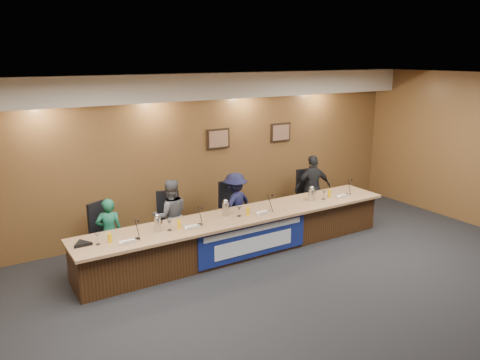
% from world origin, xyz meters
% --- Properties ---
extents(floor, '(10.00, 10.00, 0.00)m').
position_xyz_m(floor, '(0.00, 0.00, 0.00)').
color(floor, black).
rests_on(floor, ground).
extents(ceiling, '(10.00, 8.00, 0.04)m').
position_xyz_m(ceiling, '(0.00, 0.00, 3.20)').
color(ceiling, silver).
rests_on(ceiling, wall_back).
extents(wall_back, '(10.00, 0.04, 3.20)m').
position_xyz_m(wall_back, '(0.00, 4.00, 1.60)').
color(wall_back, brown).
rests_on(wall_back, floor).
extents(soffit, '(10.00, 0.50, 0.50)m').
position_xyz_m(soffit, '(0.00, 3.75, 2.95)').
color(soffit, beige).
rests_on(soffit, wall_back).
extents(dais_body, '(6.00, 0.80, 0.70)m').
position_xyz_m(dais_body, '(0.00, 2.40, 0.35)').
color(dais_body, '#381F0E').
rests_on(dais_body, floor).
extents(dais_top, '(6.10, 0.95, 0.05)m').
position_xyz_m(dais_top, '(0.00, 2.35, 0.72)').
color(dais_top, '#9B714B').
rests_on(dais_top, dais_body).
extents(banner, '(2.20, 0.02, 0.65)m').
position_xyz_m(banner, '(0.00, 1.99, 0.38)').
color(banner, navy).
rests_on(banner, dais_body).
extents(banner_text_upper, '(2.00, 0.01, 0.10)m').
position_xyz_m(banner_text_upper, '(0.00, 1.97, 0.58)').
color(banner_text_upper, silver).
rests_on(banner_text_upper, banner).
extents(banner_text_lower, '(1.60, 0.01, 0.28)m').
position_xyz_m(banner_text_lower, '(0.00, 1.97, 0.30)').
color(banner_text_lower, silver).
rests_on(banner_text_lower, banner).
extents(wall_photo_left, '(0.52, 0.04, 0.42)m').
position_xyz_m(wall_photo_left, '(0.40, 3.97, 1.85)').
color(wall_photo_left, black).
rests_on(wall_photo_left, wall_back).
extents(wall_photo_right, '(0.52, 0.04, 0.42)m').
position_xyz_m(wall_photo_right, '(2.00, 3.97, 1.85)').
color(wall_photo_right, black).
rests_on(wall_photo_right, wall_back).
extents(panelist_a, '(0.48, 0.36, 1.20)m').
position_xyz_m(panelist_a, '(-2.21, 3.13, 0.60)').
color(panelist_a, '#175C40').
rests_on(panelist_a, floor).
extents(panelist_b, '(0.75, 0.63, 1.37)m').
position_xyz_m(panelist_b, '(-1.08, 3.13, 0.68)').
color(panelist_b, '#535458').
rests_on(panelist_b, floor).
extents(panelist_c, '(0.96, 0.73, 1.31)m').
position_xyz_m(panelist_c, '(0.30, 3.13, 0.65)').
color(panelist_c, '#131535').
rests_on(panelist_c, floor).
extents(panelist_d, '(0.90, 0.54, 1.44)m').
position_xyz_m(panelist_d, '(2.29, 3.13, 0.72)').
color(panelist_d, black).
rests_on(panelist_d, floor).
extents(office_chair_a, '(0.63, 0.63, 0.08)m').
position_xyz_m(office_chair_a, '(-2.21, 3.23, 0.48)').
color(office_chair_a, black).
rests_on(office_chair_a, floor).
extents(office_chair_b, '(0.62, 0.62, 0.08)m').
position_xyz_m(office_chair_b, '(-1.08, 3.23, 0.48)').
color(office_chair_b, black).
rests_on(office_chair_b, floor).
extents(office_chair_c, '(0.54, 0.54, 0.08)m').
position_xyz_m(office_chair_c, '(0.30, 3.23, 0.48)').
color(office_chair_c, black).
rests_on(office_chair_c, floor).
extents(office_chair_d, '(0.52, 0.52, 0.08)m').
position_xyz_m(office_chair_d, '(2.29, 3.23, 0.48)').
color(office_chair_d, black).
rests_on(office_chair_d, floor).
extents(nameplate_a, '(0.24, 0.08, 0.10)m').
position_xyz_m(nameplate_a, '(-2.22, 2.06, 0.80)').
color(nameplate_a, white).
rests_on(nameplate_a, dais_top).
extents(microphone_a, '(0.07, 0.07, 0.02)m').
position_xyz_m(microphone_a, '(-2.03, 2.22, 0.76)').
color(microphone_a, black).
rests_on(microphone_a, dais_top).
extents(juice_glass_a, '(0.06, 0.06, 0.15)m').
position_xyz_m(juice_glass_a, '(-2.43, 2.30, 0.82)').
color(juice_glass_a, '#F4B302').
rests_on(juice_glass_a, dais_top).
extents(water_glass_a, '(0.08, 0.08, 0.18)m').
position_xyz_m(water_glass_a, '(-2.61, 2.31, 0.84)').
color(water_glass_a, silver).
rests_on(water_glass_a, dais_top).
extents(nameplate_b, '(0.24, 0.08, 0.10)m').
position_xyz_m(nameplate_b, '(-1.11, 2.12, 0.80)').
color(nameplate_b, white).
rests_on(nameplate_b, dais_top).
extents(microphone_b, '(0.07, 0.07, 0.02)m').
position_xyz_m(microphone_b, '(-0.92, 2.27, 0.76)').
color(microphone_b, black).
rests_on(microphone_b, dais_top).
extents(juice_glass_b, '(0.06, 0.06, 0.15)m').
position_xyz_m(juice_glass_b, '(-1.29, 2.28, 0.82)').
color(juice_glass_b, '#F4B302').
rests_on(juice_glass_b, dais_top).
extents(water_glass_b, '(0.08, 0.08, 0.18)m').
position_xyz_m(water_glass_b, '(-1.45, 2.29, 0.84)').
color(water_glass_b, silver).
rests_on(water_glass_b, dais_top).
extents(nameplate_c, '(0.24, 0.08, 0.10)m').
position_xyz_m(nameplate_c, '(0.30, 2.12, 0.80)').
color(nameplate_c, white).
rests_on(nameplate_c, dais_top).
extents(microphone_c, '(0.07, 0.07, 0.02)m').
position_xyz_m(microphone_c, '(0.49, 2.24, 0.76)').
color(microphone_c, black).
rests_on(microphone_c, dais_top).
extents(juice_glass_c, '(0.06, 0.06, 0.15)m').
position_xyz_m(juice_glass_c, '(0.05, 2.27, 0.82)').
color(juice_glass_c, '#F4B302').
rests_on(juice_glass_c, dais_top).
extents(water_glass_c, '(0.08, 0.08, 0.18)m').
position_xyz_m(water_glass_c, '(-0.12, 2.30, 0.84)').
color(water_glass_c, silver).
rests_on(water_glass_c, dais_top).
extents(nameplate_d, '(0.24, 0.08, 0.10)m').
position_xyz_m(nameplate_d, '(2.25, 2.13, 0.80)').
color(nameplate_d, white).
rests_on(nameplate_d, dais_top).
extents(microphone_d, '(0.07, 0.07, 0.02)m').
position_xyz_m(microphone_d, '(2.48, 2.27, 0.76)').
color(microphone_d, black).
rests_on(microphone_d, dais_top).
extents(juice_glass_d, '(0.06, 0.06, 0.15)m').
position_xyz_m(juice_glass_d, '(2.04, 2.34, 0.82)').
color(juice_glass_d, '#F4B302').
rests_on(juice_glass_d, dais_top).
extents(water_glass_d, '(0.08, 0.08, 0.18)m').
position_xyz_m(water_glass_d, '(1.85, 2.28, 0.84)').
color(water_glass_d, silver).
rests_on(water_glass_d, dais_top).
extents(carafe_left, '(0.11, 0.11, 0.25)m').
position_xyz_m(carafe_left, '(-1.64, 2.35, 0.87)').
color(carafe_left, silver).
rests_on(carafe_left, dais_top).
extents(carafe_mid, '(0.11, 0.11, 0.25)m').
position_xyz_m(carafe_mid, '(-0.31, 2.45, 0.88)').
color(carafe_mid, silver).
rests_on(carafe_mid, dais_top).
extents(carafe_right, '(0.12, 0.12, 0.22)m').
position_xyz_m(carafe_right, '(1.60, 2.37, 0.86)').
color(carafe_right, silver).
rests_on(carafe_right, dais_top).
extents(speakerphone, '(0.32, 0.32, 0.05)m').
position_xyz_m(speakerphone, '(-2.82, 2.41, 0.78)').
color(speakerphone, black).
rests_on(speakerphone, dais_top).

